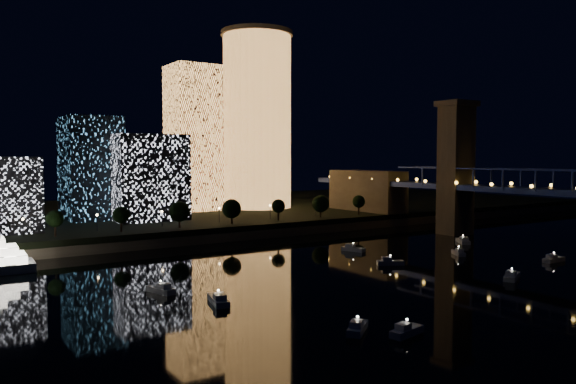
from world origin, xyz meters
TOP-DOWN VIEW (x-y plane):
  - ground at (0.00, 0.00)m, footprint 520.00×520.00m
  - far_bank at (0.00, 160.00)m, footprint 420.00×160.00m
  - seawall at (0.00, 82.00)m, footprint 420.00×6.00m
  - tower_cylindrical at (31.51, 140.70)m, footprint 34.00×34.00m
  - tower_rectangular at (0.44, 145.27)m, footprint 20.50×20.50m
  - midrise_blocks at (-57.87, 122.18)m, footprint 94.07×48.37m
  - truss_bridge at (65.00, 3.72)m, footprint 13.00×266.00m
  - motorboats at (-3.53, 9.13)m, footprint 117.07×73.79m
  - esplanade_trees at (-29.50, 88.00)m, footprint 166.15×6.97m
  - street_lamps at (-34.00, 94.00)m, footprint 132.70×0.70m

SIDE VIEW (x-z plane):
  - ground at x=0.00m, z-range 0.00..0.00m
  - motorboats at x=-3.53m, z-range -0.58..2.20m
  - seawall at x=0.00m, z-range 0.00..3.00m
  - far_bank at x=0.00m, z-range 0.00..5.00m
  - street_lamps at x=-34.00m, z-range 6.20..11.85m
  - esplanade_trees at x=-29.50m, z-range 5.98..14.96m
  - truss_bridge at x=65.00m, z-range -8.75..41.25m
  - midrise_blocks at x=-57.87m, z-range 1.25..40.86m
  - tower_rectangular at x=0.44m, z-range 5.00..70.21m
  - tower_cylindrical at x=31.51m, z-range 5.13..88.29m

